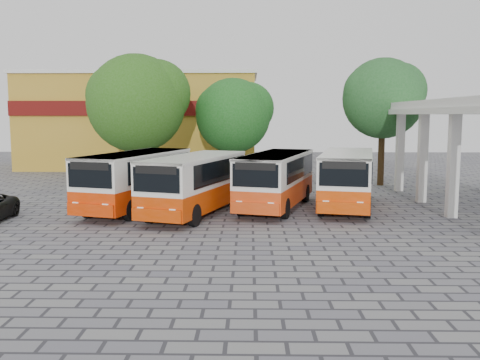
{
  "coord_description": "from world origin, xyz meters",
  "views": [
    {
      "loc": [
        -1.39,
        -22.45,
        4.67
      ],
      "look_at": [
        -1.86,
        3.48,
        1.5
      ],
      "focal_mm": 40.0,
      "sensor_mm": 36.0,
      "label": 1
    }
  ],
  "objects_px": {
    "bus_far_left": "(136,177)",
    "bus_centre_left": "(195,181)",
    "bus_far_right": "(347,176)",
    "bus_centre_right": "(276,177)"
  },
  "relations": [
    {
      "from": "bus_far_left",
      "to": "bus_centre_left",
      "type": "bearing_deg",
      "value": -4.24
    },
    {
      "from": "bus_far_left",
      "to": "bus_centre_left",
      "type": "height_order",
      "value": "bus_far_left"
    },
    {
      "from": "bus_centre_left",
      "to": "bus_far_right",
      "type": "height_order",
      "value": "bus_far_right"
    },
    {
      "from": "bus_centre_left",
      "to": "bus_far_right",
      "type": "bearing_deg",
      "value": 32.6
    },
    {
      "from": "bus_centre_left",
      "to": "bus_far_right",
      "type": "distance_m",
      "value": 7.68
    },
    {
      "from": "bus_centre_left",
      "to": "bus_centre_right",
      "type": "bearing_deg",
      "value": 41.91
    },
    {
      "from": "bus_far_left",
      "to": "bus_centre_left",
      "type": "distance_m",
      "value": 3.25
    },
    {
      "from": "bus_far_right",
      "to": "bus_far_left",
      "type": "bearing_deg",
      "value": -163.21
    },
    {
      "from": "bus_far_left",
      "to": "bus_far_right",
      "type": "height_order",
      "value": "bus_far_left"
    },
    {
      "from": "bus_far_left",
      "to": "bus_far_right",
      "type": "xyz_separation_m",
      "value": [
        10.46,
        0.75,
        -0.01
      ]
    }
  ]
}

